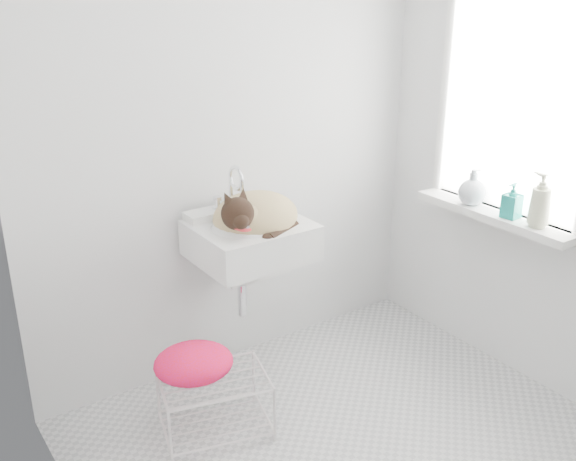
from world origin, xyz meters
TOP-DOWN VIEW (x-y plane):
  - floor at (0.00, 0.00)m, footprint 2.20×2.00m
  - back_wall at (0.00, 1.00)m, footprint 2.20×0.02m
  - right_wall at (1.10, 0.00)m, footprint 0.02×2.00m
  - left_wall at (-1.10, 0.00)m, footprint 0.02×2.00m
  - window_glass at (1.09, 0.20)m, footprint 0.01×0.80m
  - window_frame at (1.07, 0.20)m, footprint 0.04×0.90m
  - windowsill at (1.01, 0.20)m, footprint 0.16×0.88m
  - sink at (-0.07, 0.74)m, footprint 0.53×0.46m
  - faucet at (-0.07, 0.92)m, footprint 0.19×0.13m
  - cat at (-0.06, 0.72)m, footprint 0.47×0.40m
  - wire_rack at (-0.43, 0.48)m, footprint 0.53×0.43m
  - towel at (-0.50, 0.54)m, footprint 0.42×0.35m
  - bottle_a at (1.00, -0.05)m, footprint 0.09×0.09m
  - bottle_b at (1.00, 0.10)m, footprint 0.09×0.08m
  - bottle_c at (1.00, 0.34)m, footprint 0.19×0.19m

SIDE VIEW (x-z plane):
  - floor at x=0.00m, z-range -0.01..0.01m
  - wire_rack at x=-0.43m, z-range 0.01..0.29m
  - towel at x=-0.50m, z-range 0.23..0.38m
  - windowsill at x=1.01m, z-range 0.81..0.85m
  - sink at x=-0.07m, z-range 0.74..0.96m
  - bottle_a at x=1.00m, z-range 0.74..0.96m
  - bottle_b at x=1.00m, z-range 0.76..0.94m
  - bottle_c at x=1.00m, z-range 0.76..0.94m
  - cat at x=-0.06m, z-range 0.75..1.03m
  - faucet at x=-0.07m, z-range 0.89..1.09m
  - back_wall at x=0.00m, z-range 0.00..2.50m
  - right_wall at x=1.10m, z-range 0.00..2.50m
  - left_wall at x=-1.10m, z-range 0.00..2.50m
  - window_glass at x=1.09m, z-range 0.85..1.85m
  - window_frame at x=1.07m, z-range 0.80..1.90m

